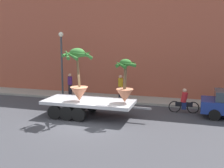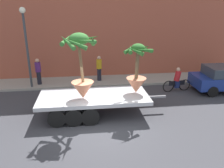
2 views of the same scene
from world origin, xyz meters
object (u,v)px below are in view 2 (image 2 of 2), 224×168
at_px(potted_palm_rear, 137,73).
at_px(street_lamp, 26,38).
at_px(potted_palm_middle, 81,68).
at_px(cyclist, 177,81).
at_px(flatbed_trailer, 89,100).
at_px(pedestrian_far_left, 38,71).
at_px(pedestrian_near_gate, 99,68).

xyz_separation_m(potted_palm_rear, street_lamp, (-5.88, 3.85, 1.23)).
relative_size(potted_palm_middle, cyclist, 1.64).
relative_size(flatbed_trailer, street_lamp, 1.29).
bearing_deg(potted_palm_rear, pedestrian_far_left, 141.71).
bearing_deg(flatbed_trailer, pedestrian_near_gate, 79.73).
bearing_deg(cyclist, street_lamp, 170.75).
distance_m(pedestrian_far_left, street_lamp, 2.27).
xyz_separation_m(flatbed_trailer, pedestrian_far_left, (-3.10, 4.43, 0.29)).
relative_size(potted_palm_rear, street_lamp, 0.50).
relative_size(potted_palm_middle, street_lamp, 0.62).
bearing_deg(potted_palm_rear, cyclist, 37.16).
bearing_deg(street_lamp, potted_palm_rear, -33.22).
relative_size(flatbed_trailer, cyclist, 3.40).
bearing_deg(pedestrian_far_left, potted_palm_middle, -58.99).
height_order(pedestrian_near_gate, pedestrian_far_left, same).
xyz_separation_m(potted_palm_rear, pedestrian_near_gate, (-1.51, 4.60, -0.95)).
distance_m(pedestrian_near_gate, street_lamp, 4.94).
xyz_separation_m(pedestrian_near_gate, street_lamp, (-4.36, -0.75, 2.19)).
relative_size(pedestrian_near_gate, street_lamp, 0.35).
distance_m(flatbed_trailer, street_lamp, 5.84).
distance_m(flatbed_trailer, pedestrian_near_gate, 4.80).
height_order(potted_palm_middle, pedestrian_far_left, potted_palm_middle).
xyz_separation_m(potted_palm_rear, cyclist, (3.14, 2.38, -1.33)).
relative_size(pedestrian_near_gate, pedestrian_far_left, 1.00).
bearing_deg(potted_palm_middle, cyclist, 25.55).
bearing_deg(potted_palm_rear, potted_palm_middle, -171.72).
height_order(flatbed_trailer, potted_palm_middle, potted_palm_middle).
height_order(pedestrian_near_gate, street_lamp, street_lamp).
relative_size(potted_palm_rear, pedestrian_far_left, 1.42).
distance_m(cyclist, pedestrian_far_left, 8.84).
relative_size(potted_palm_middle, pedestrian_near_gate, 1.76).
bearing_deg(street_lamp, pedestrian_near_gate, 9.79).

